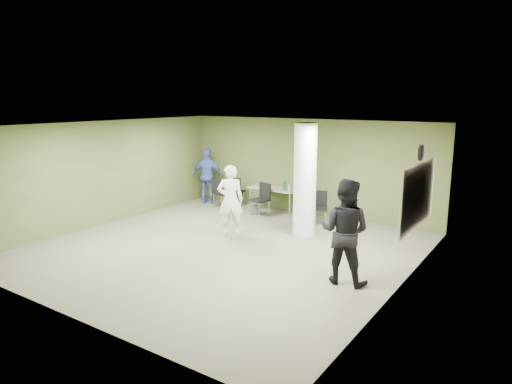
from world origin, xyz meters
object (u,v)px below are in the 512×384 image
Objects in this scene: man_black at (345,232)px; man_blue at (208,176)px; woman_white at (230,200)px; chair_back_left at (220,190)px; folding_table at (275,190)px.

man_black reaches higher than man_blue.
man_black is 7.33m from man_blue.
chair_back_left is at bearing -84.39° from woman_white.
man_black is at bearing 122.79° from woman_white.
woman_white is at bearing 147.45° from chair_back_left.
folding_table is 0.82× the size of man_black.
folding_table is at bearing -121.78° from woman_white.
folding_table is 0.90× the size of woman_white.
folding_table is 1.75m from chair_back_left.
woman_white is (1.94, -2.05, 0.32)m from chair_back_left.
chair_back_left is 0.54× the size of man_blue.
folding_table is 0.89× the size of man_blue.
woman_white is 3.80m from man_black.
man_black is (3.58, -1.26, 0.09)m from woman_white.
chair_back_left is 6.45m from man_black.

